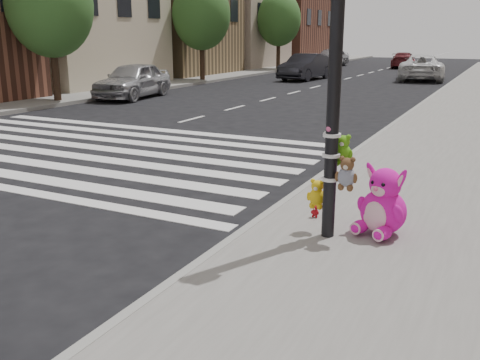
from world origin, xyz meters
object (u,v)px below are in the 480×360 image
Objects in this scene: red_teddy at (315,211)px; car_white_near at (421,67)px; pink_bunny at (383,206)px; car_dark_far at (306,67)px; signal_pole at (335,109)px; car_silver_far at (133,80)px.

car_white_near is at bearing 98.42° from red_teddy.
pink_bunny is 0.20× the size of car_dark_far.
car_dark_far reaches higher than red_teddy.
signal_pole is 1.41m from pink_bunny.
pink_bunny is 26.89m from car_white_near.
signal_pole is 4.36× the size of pink_bunny.
car_dark_far reaches higher than pink_bunny.
signal_pole reaches higher than car_silver_far.
car_silver_far is at bearing 135.76° from signal_pole.
signal_pole reaches higher than pink_bunny.
car_silver_far is at bearing -100.52° from car_dark_far.
car_silver_far reaches higher than car_white_near.
signal_pole is 17.36m from car_silver_far.
car_dark_far is 6.75m from car_white_near.
signal_pole is at bearing -52.65° from car_silver_far.
red_teddy is at bearing -173.95° from pink_bunny.
car_dark_far is (-9.69, 23.83, 0.24)m from pink_bunny.
car_dark_far is (3.30, 12.09, 0.01)m from car_silver_far.
car_dark_far is at bearing 113.11° from red_teddy.
pink_bunny is 0.17× the size of car_white_near.
car_dark_far reaches higher than car_silver_far.
signal_pole reaches higher than car_dark_far.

